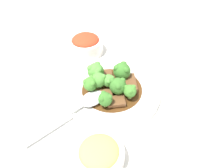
# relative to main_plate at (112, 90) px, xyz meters

# --- Properties ---
(ground_plane) EXTENTS (4.00, 4.00, 0.00)m
(ground_plane) POSITION_rel_main_plate_xyz_m (0.00, 0.00, -0.01)
(ground_plane) COLOR white
(main_plate) EXTENTS (0.27, 0.27, 0.02)m
(main_plate) POSITION_rel_main_plate_xyz_m (0.00, 0.00, 0.00)
(main_plate) COLOR white
(main_plate) RESTS_ON ground_plane
(beef_strip_0) EXTENTS (0.03, 0.07, 0.01)m
(beef_strip_0) POSITION_rel_main_plate_xyz_m (0.03, -0.03, 0.01)
(beef_strip_0) COLOR brown
(beef_strip_0) RESTS_ON main_plate
(beef_strip_1) EXTENTS (0.07, 0.04, 0.01)m
(beef_strip_1) POSITION_rel_main_plate_xyz_m (-0.01, 0.05, 0.02)
(beef_strip_1) COLOR brown
(beef_strip_1) RESTS_ON main_plate
(beef_strip_2) EXTENTS (0.04, 0.05, 0.01)m
(beef_strip_2) POSITION_rel_main_plate_xyz_m (0.05, 0.01, 0.01)
(beef_strip_2) COLOR brown
(beef_strip_2) RESTS_ON main_plate
(beef_strip_3) EXTENTS (0.05, 0.06, 0.02)m
(beef_strip_3) POSITION_rel_main_plate_xyz_m (-0.01, 0.01, 0.02)
(beef_strip_3) COLOR #56331E
(beef_strip_3) RESTS_ON main_plate
(beef_strip_4) EXTENTS (0.05, 0.04, 0.01)m
(beef_strip_4) POSITION_rel_main_plate_xyz_m (-0.04, -0.01, 0.01)
(beef_strip_4) COLOR brown
(beef_strip_4) RESTS_ON main_plate
(broccoli_floret_0) EXTENTS (0.03, 0.03, 0.04)m
(broccoli_floret_0) POSITION_rel_main_plate_xyz_m (0.04, 0.04, 0.03)
(broccoli_floret_0) COLOR #8EB756
(broccoli_floret_0) RESTS_ON main_plate
(broccoli_floret_1) EXTENTS (0.05, 0.05, 0.05)m
(broccoli_floret_1) POSITION_rel_main_plate_xyz_m (-0.03, -0.04, 0.04)
(broccoli_floret_1) COLOR #8EB756
(broccoli_floret_1) RESTS_ON main_plate
(broccoli_floret_2) EXTENTS (0.04, 0.04, 0.05)m
(broccoli_floret_2) POSITION_rel_main_plate_xyz_m (-0.00, -0.04, 0.04)
(broccoli_floret_2) COLOR #8EB756
(broccoli_floret_2) RESTS_ON main_plate
(broccoli_floret_3) EXTENTS (0.04, 0.04, 0.05)m
(broccoli_floret_3) POSITION_rel_main_plate_xyz_m (0.02, 0.01, 0.04)
(broccoli_floret_3) COLOR #7FA84C
(broccoli_floret_3) RESTS_ON main_plate
(broccoli_floret_4) EXTENTS (0.05, 0.05, 0.05)m
(broccoli_floret_4) POSITION_rel_main_plate_xyz_m (-0.03, 0.03, 0.04)
(broccoli_floret_4) COLOR #8EB756
(broccoli_floret_4) RESTS_ON main_plate
(broccoli_floret_5) EXTENTS (0.04, 0.04, 0.04)m
(broccoli_floret_5) POSITION_rel_main_plate_xyz_m (0.06, -0.02, 0.03)
(broccoli_floret_5) COLOR #7FA84C
(broccoli_floret_5) RESTS_ON main_plate
(broccoli_floret_6) EXTENTS (0.03, 0.03, 0.05)m
(broccoli_floret_6) POSITION_rel_main_plate_xyz_m (0.00, -0.01, 0.04)
(broccoli_floret_6) COLOR #7FA84C
(broccoli_floret_6) RESTS_ON main_plate
(broccoli_floret_7) EXTENTS (0.04, 0.04, 0.05)m
(broccoli_floret_7) POSITION_rel_main_plate_xyz_m (0.01, -0.06, 0.04)
(broccoli_floret_7) COLOR #7FA84C
(broccoli_floret_7) RESTS_ON main_plate
(serving_spoon) EXTENTS (0.17, 0.19, 0.01)m
(serving_spoon) POSITION_rel_main_plate_xyz_m (0.05, -0.06, 0.02)
(serving_spoon) COLOR silver
(serving_spoon) RESTS_ON main_plate
(side_bowl_kimchi) EXTENTS (0.11, 0.11, 0.06)m
(side_bowl_kimchi) POSITION_rel_main_plate_xyz_m (-0.19, -0.08, 0.02)
(side_bowl_kimchi) COLOR white
(side_bowl_kimchi) RESTS_ON ground_plane
(side_bowl_appetizer) EXTENTS (0.11, 0.11, 0.05)m
(side_bowl_appetizer) POSITION_rel_main_plate_xyz_m (0.20, -0.03, 0.02)
(side_bowl_appetizer) COLOR white
(side_bowl_appetizer) RESTS_ON ground_plane
(sauce_dish) EXTENTS (0.07, 0.07, 0.01)m
(sauce_dish) POSITION_rel_main_plate_xyz_m (-0.08, 0.18, -0.00)
(sauce_dish) COLOR white
(sauce_dish) RESTS_ON ground_plane
(paper_napkin) EXTENTS (0.13, 0.12, 0.01)m
(paper_napkin) POSITION_rel_main_plate_xyz_m (-0.07, 0.22, -0.01)
(paper_napkin) COLOR silver
(paper_napkin) RESTS_ON ground_plane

